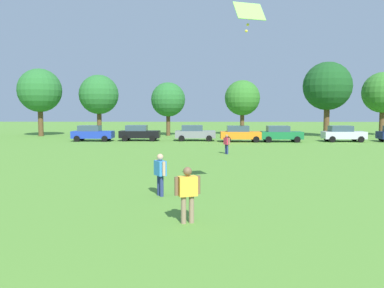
{
  "coord_description": "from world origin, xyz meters",
  "views": [
    {
      "loc": [
        2.16,
        -2.28,
        3.34
      ],
      "look_at": [
        1.95,
        7.78,
        2.48
      ],
      "focal_mm": 37.39,
      "sensor_mm": 36.0,
      "label": 1
    }
  ],
  "objects_px": {
    "tree_center_left": "(168,100)",
    "parked_car_orange_3": "(240,134)",
    "adult_bystander": "(187,190)",
    "tree_far_right": "(383,93)",
    "parked_car_blue_0": "(92,133)",
    "tree_right": "(327,86)",
    "parked_car_green_4": "(280,134)",
    "tree_left": "(99,95)",
    "parked_car_gray_2": "(195,133)",
    "tree_far_left": "(40,91)",
    "parked_car_silver_5": "(343,134)",
    "kite": "(249,13)",
    "tree_center_right": "(242,98)",
    "parked_car_black_1": "(139,133)",
    "bystander_near_trees": "(160,171)",
    "bystander_midfield": "(227,142)"
  },
  "relations": [
    {
      "from": "kite",
      "to": "tree_right",
      "type": "bearing_deg",
      "value": 68.51
    },
    {
      "from": "bystander_midfield",
      "to": "tree_right",
      "type": "height_order",
      "value": "tree_right"
    },
    {
      "from": "parked_car_green_4",
      "to": "parked_car_gray_2",
      "type": "bearing_deg",
      "value": 171.29
    },
    {
      "from": "tree_far_left",
      "to": "parked_car_orange_3",
      "type": "bearing_deg",
      "value": -19.45
    },
    {
      "from": "parked_car_green_4",
      "to": "tree_center_right",
      "type": "xyz_separation_m",
      "value": [
        -2.8,
        11.39,
        4.03
      ]
    },
    {
      "from": "bystander_near_trees",
      "to": "tree_center_right",
      "type": "xyz_separation_m",
      "value": [
        7.1,
        37.85,
        3.91
      ]
    },
    {
      "from": "adult_bystander",
      "to": "parked_car_orange_3",
      "type": "bearing_deg",
      "value": -118.22
    },
    {
      "from": "parked_car_gray_2",
      "to": "tree_left",
      "type": "distance_m",
      "value": 15.29
    },
    {
      "from": "adult_bystander",
      "to": "parked_car_green_4",
      "type": "distance_m",
      "value": 31.42
    },
    {
      "from": "tree_left",
      "to": "adult_bystander",
      "type": "bearing_deg",
      "value": -72.32
    },
    {
      "from": "adult_bystander",
      "to": "tree_left",
      "type": "relative_size",
      "value": 0.22
    },
    {
      "from": "parked_car_gray_2",
      "to": "tree_left",
      "type": "relative_size",
      "value": 0.55
    },
    {
      "from": "tree_center_left",
      "to": "parked_car_orange_3",
      "type": "bearing_deg",
      "value": -50.01
    },
    {
      "from": "tree_center_right",
      "to": "tree_far_right",
      "type": "distance_m",
      "value": 18.19
    },
    {
      "from": "kite",
      "to": "parked_car_blue_0",
      "type": "xyz_separation_m",
      "value": [
        -13.28,
        27.92,
        -5.88
      ]
    },
    {
      "from": "kite",
      "to": "parked_car_green_4",
      "type": "xyz_separation_m",
      "value": [
        6.64,
        27.28,
        -5.88
      ]
    },
    {
      "from": "adult_bystander",
      "to": "parked_car_green_4",
      "type": "xyz_separation_m",
      "value": [
        8.73,
        30.18,
        -0.14
      ]
    },
    {
      "from": "tree_center_left",
      "to": "parked_car_green_4",
      "type": "bearing_deg",
      "value": -38.51
    },
    {
      "from": "adult_bystander",
      "to": "tree_far_right",
      "type": "distance_m",
      "value": 47.94
    },
    {
      "from": "tree_far_left",
      "to": "tree_center_right",
      "type": "bearing_deg",
      "value": 6.02
    },
    {
      "from": "parked_car_black_1",
      "to": "tree_center_left",
      "type": "distance_m",
      "value": 9.77
    },
    {
      "from": "adult_bystander",
      "to": "bystander_midfield",
      "type": "distance_m",
      "value": 18.72
    },
    {
      "from": "tree_left",
      "to": "tree_right",
      "type": "relative_size",
      "value": 0.85
    },
    {
      "from": "tree_right",
      "to": "tree_far_right",
      "type": "bearing_deg",
      "value": 20.24
    },
    {
      "from": "bystander_midfield",
      "to": "parked_car_silver_5",
      "type": "height_order",
      "value": "parked_car_silver_5"
    },
    {
      "from": "parked_car_green_4",
      "to": "tree_right",
      "type": "xyz_separation_m",
      "value": [
        7.25,
        8.01,
        5.36
      ]
    },
    {
      "from": "parked_car_silver_5",
      "to": "parked_car_green_4",
      "type": "bearing_deg",
      "value": -176.93
    },
    {
      "from": "kite",
      "to": "tree_left",
      "type": "distance_m",
      "value": 39.4
    },
    {
      "from": "parked_car_blue_0",
      "to": "tree_right",
      "type": "xyz_separation_m",
      "value": [
        27.17,
        7.38,
        5.36
      ]
    },
    {
      "from": "parked_car_green_4",
      "to": "parked_car_silver_5",
      "type": "distance_m",
      "value": 6.61
    },
    {
      "from": "parked_car_silver_5",
      "to": "tree_center_left",
      "type": "relative_size",
      "value": 0.63
    },
    {
      "from": "parked_car_black_1",
      "to": "tree_left",
      "type": "relative_size",
      "value": 0.55
    },
    {
      "from": "tree_center_right",
      "to": "tree_right",
      "type": "xyz_separation_m",
      "value": [
        10.06,
        -3.38,
        1.33
      ]
    },
    {
      "from": "parked_car_black_1",
      "to": "bystander_midfield",
      "type": "bearing_deg",
      "value": -56.24
    },
    {
      "from": "kite",
      "to": "parked_car_black_1",
      "type": "height_order",
      "value": "kite"
    },
    {
      "from": "parked_car_silver_5",
      "to": "tree_right",
      "type": "xyz_separation_m",
      "value": [
        0.65,
        7.66,
        5.36
      ]
    },
    {
      "from": "tree_center_right",
      "to": "parked_car_blue_0",
      "type": "bearing_deg",
      "value": -147.86
    },
    {
      "from": "parked_car_blue_0",
      "to": "parked_car_orange_3",
      "type": "relative_size",
      "value": 1.0
    },
    {
      "from": "tree_far_left",
      "to": "tree_right",
      "type": "xyz_separation_m",
      "value": [
        35.91,
        -0.65,
        0.46
      ]
    },
    {
      "from": "parked_car_black_1",
      "to": "parked_car_silver_5",
      "type": "distance_m",
      "value": 21.61
    },
    {
      "from": "bystander_near_trees",
      "to": "parked_car_green_4",
      "type": "height_order",
      "value": "parked_car_green_4"
    },
    {
      "from": "tree_far_left",
      "to": "tree_center_right",
      "type": "relative_size",
      "value": 1.18
    },
    {
      "from": "bystander_midfield",
      "to": "parked_car_gray_2",
      "type": "xyz_separation_m",
      "value": [
        -2.61,
        12.99,
        -0.02
      ]
    },
    {
      "from": "parked_car_black_1",
      "to": "parked_car_green_4",
      "type": "height_order",
      "value": "same"
    },
    {
      "from": "parked_car_gray_2",
      "to": "tree_far_left",
      "type": "bearing_deg",
      "value": 159.68
    },
    {
      "from": "tree_far_left",
      "to": "tree_left",
      "type": "bearing_deg",
      "value": 4.68
    },
    {
      "from": "parked_car_black_1",
      "to": "tree_left",
      "type": "xyz_separation_m",
      "value": [
        -6.32,
        7.97,
        4.4
      ]
    },
    {
      "from": "kite",
      "to": "tree_far_right",
      "type": "height_order",
      "value": "tree_far_right"
    },
    {
      "from": "adult_bystander",
      "to": "tree_far_right",
      "type": "height_order",
      "value": "tree_far_right"
    },
    {
      "from": "bystander_midfield",
      "to": "parked_car_blue_0",
      "type": "relative_size",
      "value": 0.34
    }
  ]
}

